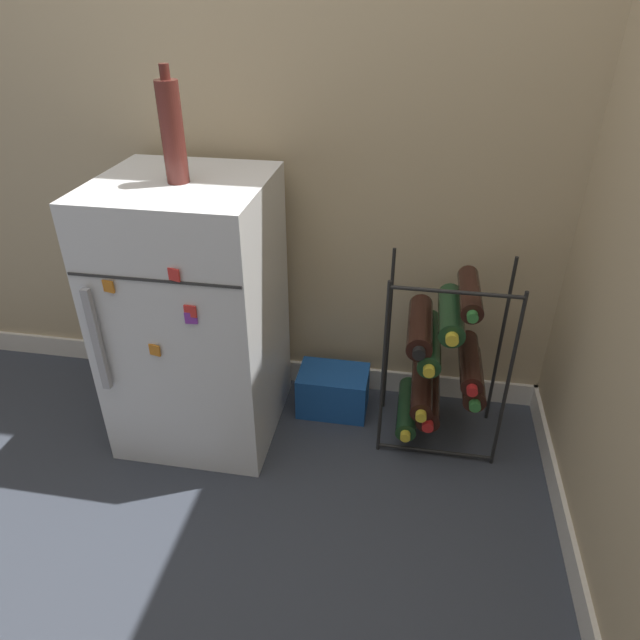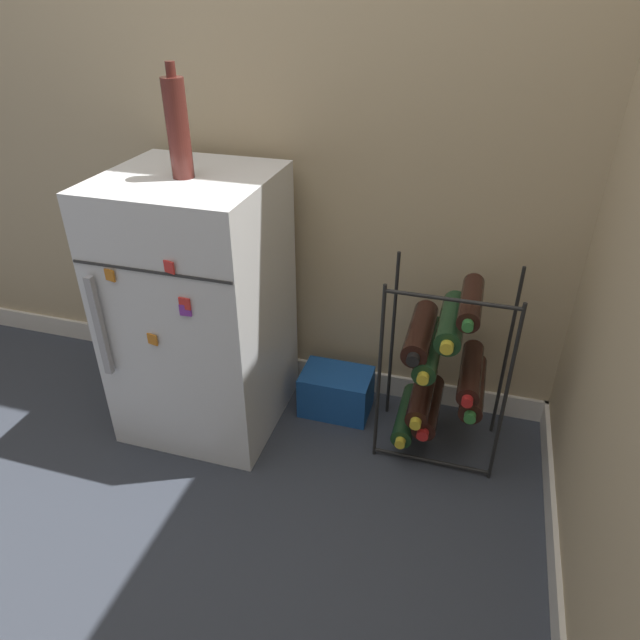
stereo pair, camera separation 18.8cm
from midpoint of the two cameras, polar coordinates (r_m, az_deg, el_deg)
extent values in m
plane|color=#333842|center=(1.90, -2.52, -17.54)|extent=(14.00, 14.00, 0.00)
cube|color=tan|center=(1.92, 3.76, 25.74)|extent=(6.73, 0.06, 2.50)
cube|color=silver|center=(2.33, 2.55, -5.38)|extent=(6.73, 0.01, 0.09)
cube|color=silver|center=(1.97, -9.19, 1.19)|extent=(0.52, 0.51, 0.91)
cube|color=#2D2D2D|center=(1.66, -13.58, 4.64)|extent=(0.51, 0.00, 0.01)
cube|color=#9E9EA3|center=(1.84, -18.51, -0.74)|extent=(0.02, 0.02, 0.34)
cube|color=red|center=(1.61, -11.67, 5.12)|extent=(0.04, 0.02, 0.04)
cube|color=purple|center=(1.66, -10.20, 0.87)|extent=(0.04, 0.01, 0.04)
cube|color=orange|center=(1.78, -13.56, -2.00)|extent=(0.04, 0.01, 0.04)
cube|color=orange|center=(1.74, -17.43, 4.21)|extent=(0.04, 0.01, 0.04)
cube|color=red|center=(1.65, -10.26, 1.53)|extent=(0.04, 0.01, 0.04)
cylinder|color=black|center=(1.84, 8.85, -5.73)|extent=(0.01, 0.01, 0.66)
cylinder|color=black|center=(1.85, 20.84, -7.47)|extent=(0.01, 0.01, 0.66)
cylinder|color=black|center=(2.04, 9.88, -1.88)|extent=(0.01, 0.01, 0.66)
cylinder|color=black|center=(2.05, 20.67, -3.46)|extent=(0.01, 0.01, 0.66)
cylinder|color=black|center=(2.04, 13.67, -13.61)|extent=(0.39, 0.01, 0.01)
cylinder|color=black|center=(1.67, 16.26, 1.87)|extent=(0.39, 0.01, 0.01)
cylinder|color=#19381E|center=(2.08, 11.33, -9.34)|extent=(0.07, 0.28, 0.07)
cylinder|color=gold|center=(1.96, 10.80, -12.09)|extent=(0.03, 0.02, 0.03)
cylinder|color=black|center=(2.04, 13.43, -8.46)|extent=(0.08, 0.28, 0.08)
cylinder|color=red|center=(1.93, 13.04, -11.20)|extent=(0.04, 0.02, 0.04)
cylinder|color=black|center=(2.01, 12.85, -7.36)|extent=(0.07, 0.29, 0.07)
cylinder|color=gold|center=(1.89, 12.39, -10.20)|extent=(0.04, 0.02, 0.04)
cylinder|color=black|center=(1.98, 17.75, -6.45)|extent=(0.08, 0.30, 0.08)
cylinder|color=#2D7033|center=(1.85, 17.64, -9.37)|extent=(0.04, 0.02, 0.04)
cylinder|color=black|center=(1.94, 17.55, -5.08)|extent=(0.07, 0.29, 0.07)
cylinder|color=red|center=(1.82, 17.43, -7.88)|extent=(0.03, 0.02, 0.03)
cylinder|color=#19381E|center=(1.90, 13.72, -2.93)|extent=(0.08, 0.31, 0.08)
cylinder|color=gold|center=(1.77, 13.28, -5.82)|extent=(0.04, 0.02, 0.04)
cylinder|color=black|center=(1.87, 12.85, -1.30)|extent=(0.08, 0.30, 0.08)
cylinder|color=black|center=(1.74, 12.35, -4.00)|extent=(0.04, 0.02, 0.04)
cylinder|color=#19381E|center=(1.85, 15.89, -0.27)|extent=(0.08, 0.28, 0.08)
cylinder|color=gold|center=(1.72, 15.65, -2.76)|extent=(0.04, 0.02, 0.04)
cylinder|color=black|center=(1.81, 17.78, 1.66)|extent=(0.07, 0.27, 0.07)
cylinder|color=#2D7033|center=(1.68, 17.69, -0.65)|extent=(0.03, 0.02, 0.03)
cube|color=#194C9E|center=(2.17, 4.13, -7.25)|extent=(0.26, 0.17, 0.17)
cylinder|color=#56231E|center=(1.74, -10.91, 18.18)|extent=(0.07, 0.07, 0.28)
cylinder|color=#56231E|center=(1.71, -11.47, 23.36)|extent=(0.03, 0.03, 0.04)
camera|label=1|loc=(0.09, -87.14, 1.71)|focal=32.00mm
camera|label=2|loc=(0.09, 92.86, -1.71)|focal=32.00mm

